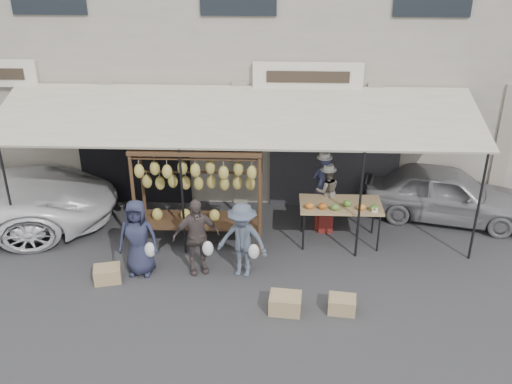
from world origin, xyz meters
TOP-DOWN VIEW (x-y plane):
  - ground_plane at (0.00, 0.00)m, footprint 90.00×90.00m
  - shophouse at (-0.00, 6.50)m, footprint 24.00×6.15m
  - awning at (0.01, 2.28)m, footprint 10.00×2.35m
  - banana_rack at (-0.72, 1.49)m, footprint 2.60×0.90m
  - produce_table at (2.20, 1.68)m, footprint 1.70×0.90m
  - vendor_left at (1.86, 2.30)m, footprint 0.54×0.41m
  - vendor_right at (1.95, 2.20)m, footprint 0.57×0.47m
  - customer_left at (-1.76, 0.39)m, footprint 0.77×0.51m
  - customer_mid at (-0.66, 0.48)m, footprint 0.99×0.66m
  - customer_right at (0.23, 0.41)m, footprint 1.09×0.78m
  - stool_left at (1.86, 2.30)m, footprint 0.29×0.29m
  - stool_right at (1.95, 2.20)m, footprint 0.36×0.36m
  - crate_near_a at (1.05, -0.72)m, footprint 0.59×0.47m
  - crate_near_b at (2.04, -0.68)m, footprint 0.52×0.42m
  - crate_far at (-2.33, 0.08)m, footprint 0.58×0.49m
  - sedan at (4.69, 2.92)m, footprint 3.88×2.27m

SIDE VIEW (x-z plane):
  - ground_plane at x=0.00m, z-range 0.00..0.00m
  - crate_near_b at x=2.04m, z-range 0.00..0.29m
  - crate_far at x=-2.33m, z-range 0.00..0.30m
  - crate_near_a at x=1.05m, z-range 0.00..0.33m
  - stool_left at x=1.86m, z-range 0.00..0.40m
  - stool_right at x=1.95m, z-range 0.00..0.43m
  - sedan at x=4.69m, z-range 0.00..1.24m
  - customer_right at x=0.23m, z-range 0.00..1.52m
  - customer_left at x=-1.76m, z-range 0.00..1.56m
  - customer_mid at x=-0.66m, z-range 0.00..1.56m
  - produce_table at x=2.20m, z-range 0.35..1.39m
  - vendor_right at x=1.95m, z-range 0.43..1.50m
  - vendor_left at x=1.86m, z-range 0.40..1.73m
  - banana_rack at x=-0.72m, z-range 0.45..2.68m
  - awning at x=0.01m, z-range 1.12..4.03m
  - shophouse at x=0.00m, z-range 0.00..7.30m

